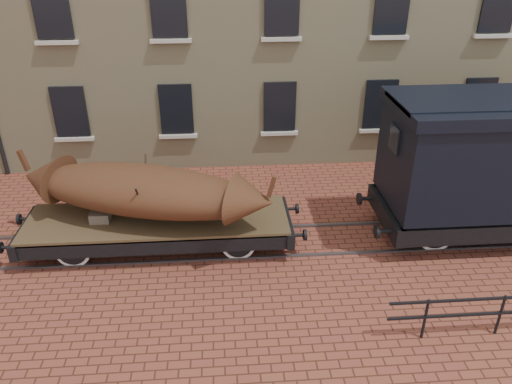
{
  "coord_description": "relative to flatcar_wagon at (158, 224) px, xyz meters",
  "views": [
    {
      "loc": [
        -1.05,
        -11.31,
        7.6
      ],
      "look_at": [
        -0.15,
        0.5,
        1.3
      ],
      "focal_mm": 35.0,
      "sensor_mm": 36.0,
      "label": 1
    }
  ],
  "objects": [
    {
      "name": "iron_boat",
      "position": [
        -0.28,
        -0.0,
        1.02
      ],
      "size": [
        6.75,
        3.56,
        1.63
      ],
      "color": "#4A2415",
      "rests_on": "flatcar_wagon"
    },
    {
      "name": "rail_track",
      "position": [
        2.77,
        -0.0,
        -0.69
      ],
      "size": [
        30.0,
        1.52,
        0.06
      ],
      "color": "#59595E",
      "rests_on": "ground"
    },
    {
      "name": "ground",
      "position": [
        2.77,
        -0.0,
        -0.72
      ],
      "size": [
        90.0,
        90.0,
        0.0
      ],
      "primitive_type": "plane",
      "color": "brown"
    },
    {
      "name": "flatcar_wagon",
      "position": [
        0.0,
        0.0,
        0.0
      ],
      "size": [
        7.65,
        2.08,
        1.16
      ],
      "color": "#4B3B24",
      "rests_on": "ground"
    }
  ]
}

